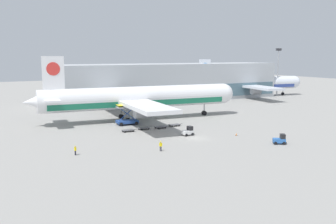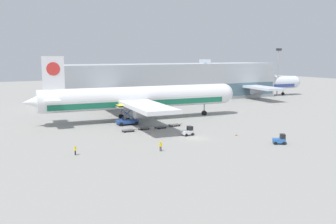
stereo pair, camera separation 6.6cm
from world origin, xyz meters
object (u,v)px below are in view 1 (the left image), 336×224
(traffic_cone_near, at_px, (236,134))
(baggage_tug_foreground, at_px, (188,131))
(baggage_tug_mid, at_px, (280,140))
(airplane_distant, at_px, (246,84))
(baggage_dolly_third, at_px, (161,127))
(ground_crew_near, at_px, (75,150))
(baggage_dolly_second, at_px, (144,128))
(airplane_main, at_px, (136,98))
(light_mast, at_px, (278,68))
(baggage_dolly_lead, at_px, (128,130))
(scissor_lift_loader, at_px, (127,117))
(baggage_dolly_trail, at_px, (175,125))
(ground_crew_far, at_px, (161,145))

(traffic_cone_near, bearing_deg, baggage_tug_foreground, 151.08)
(baggage_tug_mid, bearing_deg, airplane_distant, 86.67)
(baggage_dolly_third, xyz_separation_m, ground_crew_near, (-24.12, -14.24, 0.60))
(baggage_tug_mid, height_order, ground_crew_near, baggage_tug_mid)
(baggage_dolly_second, bearing_deg, airplane_main, 71.19)
(baggage_tug_foreground, bearing_deg, light_mast, 28.86)
(airplane_main, distance_m, ground_crew_near, 36.88)
(airplane_distant, bearing_deg, baggage_tug_mid, -118.96)
(baggage_tug_mid, bearing_deg, baggage_tug_foreground, 159.47)
(baggage_dolly_lead, relative_size, traffic_cone_near, 6.31)
(scissor_lift_loader, bearing_deg, baggage_dolly_third, -52.80)
(light_mast, relative_size, ground_crew_near, 11.87)
(airplane_main, bearing_deg, airplane_distant, 30.65)
(baggage_dolly_third, height_order, baggage_dolly_trail, same)
(airplane_distant, relative_size, baggage_dolly_second, 14.29)
(airplane_distant, xyz_separation_m, baggage_dolly_second, (-66.55, -42.44, -4.97))
(baggage_dolly_lead, height_order, traffic_cone_near, traffic_cone_near)
(airplane_main, distance_m, traffic_cone_near, 30.89)
(airplane_main, relative_size, airplane_distant, 1.09)
(airplane_main, distance_m, baggage_tug_mid, 41.25)
(airplane_distant, relative_size, traffic_cone_near, 90.18)
(baggage_tug_mid, bearing_deg, baggage_dolly_second, 156.29)
(light_mast, xyz_separation_m, baggage_dolly_trail, (-72.46, -39.13, -11.42))
(ground_crew_far, bearing_deg, baggage_dolly_second, -66.13)
(baggage_tug_foreground, xyz_separation_m, baggage_dolly_third, (-1.62, 9.83, -0.49))
(scissor_lift_loader, distance_m, ground_crew_near, 29.45)
(baggage_dolly_second, bearing_deg, baggage_dolly_third, -10.89)
(airplane_distant, bearing_deg, ground_crew_far, -132.57)
(light_mast, bearing_deg, baggage_tug_foreground, -146.48)
(light_mast, bearing_deg, baggage_dolly_third, -152.51)
(baggage_tug_foreground, relative_size, baggage_dolly_third, 0.69)
(light_mast, bearing_deg, baggage_tug_mid, -134.26)
(airplane_main, height_order, airplane_distant, airplane_main)
(baggage_tug_mid, xyz_separation_m, ground_crew_far, (-23.04, 6.33, 0.22))
(light_mast, relative_size, scissor_lift_loader, 3.68)
(baggage_dolly_lead, relative_size, baggage_dolly_second, 1.00)
(baggage_tug_mid, bearing_deg, baggage_dolly_trail, 141.50)
(scissor_lift_loader, xyz_separation_m, baggage_dolly_second, (1.03, -7.62, -1.56))
(light_mast, bearing_deg, airplane_distant, 167.48)
(airplane_distant, distance_m, baggage_tug_foreground, 80.73)
(light_mast, height_order, baggage_dolly_trail, light_mast)
(baggage_tug_mid, xyz_separation_m, baggage_dolly_trail, (-8.99, 26.00, -0.49))
(light_mast, bearing_deg, ground_crew_far, -145.79)
(airplane_main, height_order, baggage_dolly_lead, airplane_main)
(baggage_tug_foreground, xyz_separation_m, ground_crew_near, (-25.74, -4.41, 0.11))
(baggage_tug_mid, height_order, baggage_dolly_second, baggage_tug_mid)
(baggage_tug_mid, relative_size, baggage_dolly_lead, 0.76)
(light_mast, xyz_separation_m, scissor_lift_loader, (-81.85, -31.65, -9.85))
(airplane_distant, relative_size, ground_crew_near, 31.50)
(baggage_dolly_third, relative_size, ground_crew_far, 2.02)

